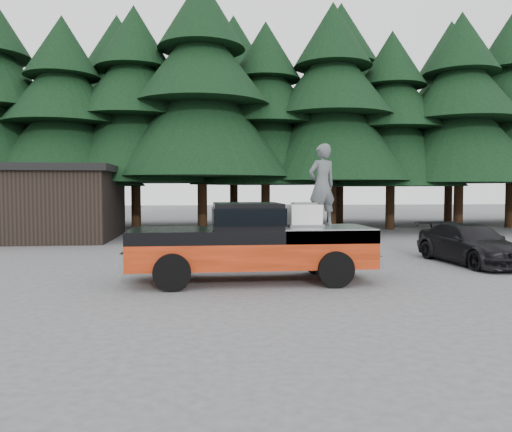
{
  "coord_description": "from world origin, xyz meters",
  "views": [
    {
      "loc": [
        -1.08,
        -11.49,
        2.25
      ],
      "look_at": [
        0.19,
        0.0,
        1.63
      ],
      "focal_mm": 35.0,
      "sensor_mm": 36.0,
      "label": 1
    }
  ],
  "objects": [
    {
      "name": "ground",
      "position": [
        0.0,
        0.0,
        0.0
      ],
      "size": [
        120.0,
        120.0,
        0.0
      ],
      "primitive_type": "plane",
      "color": "#4B4B4D",
      "rests_on": "ground"
    },
    {
      "name": "pickup_truck",
      "position": [
        0.13,
        0.56,
        0.67
      ],
      "size": [
        6.0,
        2.04,
        1.33
      ],
      "primitive_type": null,
      "color": "red",
      "rests_on": "ground"
    },
    {
      "name": "truck_cab",
      "position": [
        0.03,
        0.56,
        1.62
      ],
      "size": [
        1.66,
        1.9,
        0.59
      ],
      "primitive_type": "cube",
      "color": "black",
      "rests_on": "pickup_truck"
    },
    {
      "name": "air_compressor",
      "position": [
        1.46,
        0.61,
        1.59
      ],
      "size": [
        0.79,
        0.66,
        0.53
      ],
      "primitive_type": "cube",
      "rotation": [
        0.0,
        0.0,
        0.03
      ],
      "color": "silver",
      "rests_on": "pickup_truck"
    },
    {
      "name": "man_on_bed",
      "position": [
        1.93,
        0.7,
        2.36
      ],
      "size": [
        0.87,
        0.72,
        2.05
      ],
      "primitive_type": "imported",
      "rotation": [
        0.0,
        0.0,
        3.49
      ],
      "color": "#4F5456",
      "rests_on": "pickup_truck"
    },
    {
      "name": "parked_car",
      "position": [
        7.03,
        2.72,
        0.6
      ],
      "size": [
        2.06,
        4.28,
        1.2
      ],
      "primitive_type": "imported",
      "rotation": [
        0.0,
        0.0,
        0.09
      ],
      "color": "black",
      "rests_on": "ground"
    },
    {
      "name": "utility_building",
      "position": [
        -9.0,
        12.0,
        1.67
      ],
      "size": [
        8.4,
        6.4,
        3.3
      ],
      "color": "black",
      "rests_on": "ground"
    },
    {
      "name": "treeline",
      "position": [
        0.42,
        17.2,
        7.72
      ],
      "size": [
        60.15,
        16.05,
        17.5
      ],
      "color": "black",
      "rests_on": "ground"
    }
  ]
}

